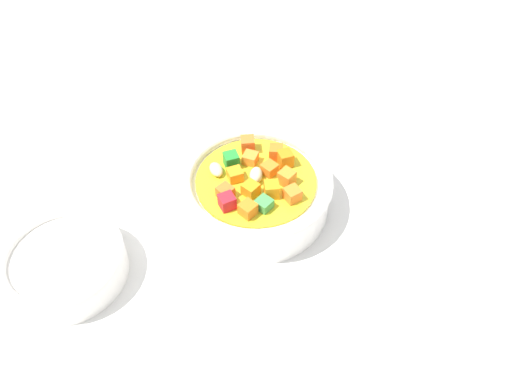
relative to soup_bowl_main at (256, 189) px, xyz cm
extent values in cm
cube|color=silver|center=(0.00, 0.00, -3.78)|extent=(140.00, 140.00, 2.00)
cylinder|color=white|center=(0.00, 0.00, -0.82)|extent=(16.05, 16.05, 3.92)
torus|color=white|center=(0.00, 0.00, 1.57)|extent=(16.52, 16.52, 1.43)
cylinder|color=gold|center=(0.00, 0.00, 1.34)|extent=(12.95, 12.95, 0.40)
ellipsoid|color=beige|center=(-3.37, -2.83, 2.03)|extent=(2.33, 1.77, 0.97)
cube|color=orange|center=(2.26, 2.34, 2.35)|extent=(1.80, 1.80, 1.61)
cube|color=orange|center=(-1.31, 3.67, 2.40)|extent=(2.10, 2.10, 1.71)
cube|color=orange|center=(1.25, -1.60, 2.21)|extent=(1.78, 1.78, 1.33)
cube|color=#238C2E|center=(-3.29, -0.91, 2.37)|extent=(1.86, 1.86, 1.66)
cube|color=orange|center=(3.29, -3.40, 2.23)|extent=(1.73, 1.73, 1.38)
cube|color=orange|center=(-0.50, -3.91, 2.17)|extent=(1.70, 1.70, 1.25)
cube|color=orange|center=(2.71, 0.39, 2.38)|extent=(2.04, 2.04, 1.68)
cube|color=orange|center=(0.49, 1.78, 2.15)|extent=(1.71, 1.71, 1.21)
ellipsoid|color=beige|center=(-0.19, -0.25, 2.23)|extent=(2.44, 2.39, 1.38)
cube|color=orange|center=(-1.43, -1.71, 2.17)|extent=(1.83, 1.83, 1.25)
cube|color=orange|center=(-2.54, 1.09, 2.12)|extent=(2.06, 2.06, 1.16)
cube|color=orange|center=(4.35, 1.42, 2.23)|extent=(1.59, 1.59, 1.37)
cube|color=orange|center=(0.49, 3.92, 2.42)|extent=(1.84, 1.84, 1.75)
cube|color=orange|center=(-4.29, 1.99, 2.38)|extent=(2.04, 2.04, 1.67)
cube|color=red|center=(1.30, -4.55, 2.29)|extent=(1.71, 1.71, 1.50)
cube|color=#429848|center=(3.59, -1.62, 2.08)|extent=(1.77, 1.77, 1.08)
cylinder|color=silver|center=(14.74, 9.83, -2.40)|extent=(12.50, 6.36, 0.77)
ellipsoid|color=silver|center=(2.22, 15.65, -2.39)|extent=(4.41, 3.77, 0.78)
cylinder|color=white|center=(-3.80, -20.47, -1.31)|extent=(11.82, 11.82, 2.94)
torus|color=white|center=(-3.80, -20.47, 0.39)|extent=(11.94, 11.94, 0.95)
camera|label=1|loc=(29.41, -21.48, 40.15)|focal=34.98mm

